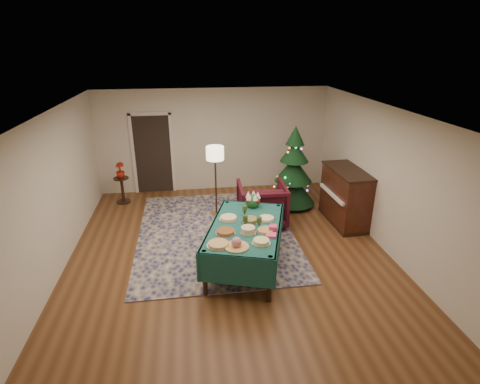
{
  "coord_description": "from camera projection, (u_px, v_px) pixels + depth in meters",
  "views": [
    {
      "loc": [
        -0.69,
        -6.17,
        3.79
      ],
      "look_at": [
        0.28,
        0.58,
        1.03
      ],
      "focal_mm": 28.0,
      "sensor_mm": 36.0,
      "label": 1
    }
  ],
  "objects": [
    {
      "name": "platter_5",
      "position": [
        266.0,
        230.0,
        6.28
      ],
      "size": [
        0.32,
        0.32,
        0.05
      ],
      "color": "silver",
      "rests_on": "buffet_table"
    },
    {
      "name": "napkin_stack",
      "position": [
        271.0,
        235.0,
        6.12
      ],
      "size": [
        0.2,
        0.2,
        0.04
      ],
      "primitive_type": "cube",
      "rotation": [
        0.0,
        0.0,
        -0.3
      ],
      "color": "#F5447A",
      "rests_on": "buffet_table"
    },
    {
      "name": "goblet_2",
      "position": [
        245.0,
        220.0,
        6.47
      ],
      "size": [
        0.09,
        0.09,
        0.19
      ],
      "color": "#2D471E",
      "rests_on": "buffet_table"
    },
    {
      "name": "centerpiece",
      "position": [
        253.0,
        200.0,
        7.18
      ],
      "size": [
        0.29,
        0.29,
        0.34
      ],
      "color": "#1E4C1E",
      "rests_on": "buffet_table"
    },
    {
      "name": "platter_7",
      "position": [
        250.0,
        220.0,
        6.6
      ],
      "size": [
        0.3,
        0.3,
        0.08
      ],
      "color": "silver",
      "rests_on": "buffet_table"
    },
    {
      "name": "rug",
      "position": [
        216.0,
        232.0,
        7.95
      ],
      "size": [
        3.22,
        4.21,
        0.02
      ],
      "primitive_type": "cube",
      "rotation": [
        0.0,
        0.0,
        0.0
      ],
      "color": "#131348",
      "rests_on": "ground"
    },
    {
      "name": "platter_2",
      "position": [
        261.0,
        242.0,
        5.91
      ],
      "size": [
        0.3,
        0.3,
        0.07
      ],
      "color": "silver",
      "rests_on": "buffet_table"
    },
    {
      "name": "doorway",
      "position": [
        153.0,
        152.0,
        9.74
      ],
      "size": [
        1.08,
        0.04,
        2.16
      ],
      "color": "black",
      "rests_on": "ground"
    },
    {
      "name": "goblet_0",
      "position": [
        245.0,
        210.0,
        6.84
      ],
      "size": [
        0.09,
        0.09,
        0.19
      ],
      "color": "#2D471E",
      "rests_on": "buffet_table"
    },
    {
      "name": "buffet_table",
      "position": [
        246.0,
        234.0,
        6.56
      ],
      "size": [
        1.78,
        2.35,
        0.81
      ],
      "color": "black",
      "rests_on": "ground"
    },
    {
      "name": "platter_4",
      "position": [
        248.0,
        230.0,
        6.22
      ],
      "size": [
        0.28,
        0.28,
        0.11
      ],
      "color": "silver",
      "rests_on": "buffet_table"
    },
    {
      "name": "side_table",
      "position": [
        123.0,
        190.0,
        9.34
      ],
      "size": [
        0.37,
        0.37,
        0.66
      ],
      "color": "black",
      "rests_on": "ground"
    },
    {
      "name": "platter_0",
      "position": [
        218.0,
        244.0,
        5.85
      ],
      "size": [
        0.38,
        0.38,
        0.05
      ],
      "color": "silver",
      "rests_on": "buffet_table"
    },
    {
      "name": "piano",
      "position": [
        345.0,
        197.0,
        8.22
      ],
      "size": [
        0.72,
        1.45,
        1.24
      ],
      "color": "black",
      "rests_on": "ground"
    },
    {
      "name": "gift_box",
      "position": [
        273.0,
        228.0,
        6.28
      ],
      "size": [
        0.16,
        0.16,
        0.11
      ],
      "primitive_type": "cube",
      "rotation": [
        0.0,
        0.0,
        -0.3
      ],
      "color": "#DB3D6C",
      "rests_on": "buffet_table"
    },
    {
      "name": "armchair",
      "position": [
        262.0,
        202.0,
        8.18
      ],
      "size": [
        1.04,
        0.97,
        1.04
      ],
      "primitive_type": "imported",
      "rotation": [
        0.0,
        0.0,
        3.11
      ],
      "color": "#3C0D16",
      "rests_on": "ground"
    },
    {
      "name": "room_shell",
      "position": [
        229.0,
        188.0,
        6.66
      ],
      "size": [
        7.0,
        7.0,
        7.0
      ],
      "color": "#593319",
      "rests_on": "ground"
    },
    {
      "name": "platter_1",
      "position": [
        236.0,
        244.0,
        5.78
      ],
      "size": [
        0.4,
        0.4,
        0.18
      ],
      "color": "silver",
      "rests_on": "buffet_table"
    },
    {
      "name": "potted_plant",
      "position": [
        120.0,
        174.0,
        9.18
      ],
      "size": [
        0.22,
        0.39,
        0.22
      ],
      "primitive_type": "imported",
      "color": "#A61C0B",
      "rests_on": "side_table"
    },
    {
      "name": "platter_8",
      "position": [
        266.0,
        219.0,
        6.7
      ],
      "size": [
        0.31,
        0.31,
        0.05
      ],
      "color": "silver",
      "rests_on": "buffet_table"
    },
    {
      "name": "floor_lamp",
      "position": [
        215.0,
        157.0,
        8.28
      ],
      "size": [
        0.4,
        0.4,
        1.64
      ],
      "color": "#A57F3F",
      "rests_on": "ground"
    },
    {
      "name": "christmas_tree",
      "position": [
        293.0,
        171.0,
        8.95
      ],
      "size": [
        1.44,
        1.44,
        1.99
      ],
      "color": "black",
      "rests_on": "ground"
    },
    {
      "name": "platter_6",
      "position": [
        228.0,
        218.0,
        6.71
      ],
      "size": [
        0.34,
        0.34,
        0.06
      ],
      "color": "silver",
      "rests_on": "buffet_table"
    },
    {
      "name": "platter_3",
      "position": [
        226.0,
        232.0,
        6.23
      ],
      "size": [
        0.35,
        0.35,
        0.06
      ],
      "color": "silver",
      "rests_on": "buffet_table"
    },
    {
      "name": "goblet_1",
      "position": [
        259.0,
        222.0,
        6.4
      ],
      "size": [
        0.09,
        0.09,
        0.19
      ],
      "color": "#2D471E",
      "rests_on": "buffet_table"
    }
  ]
}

